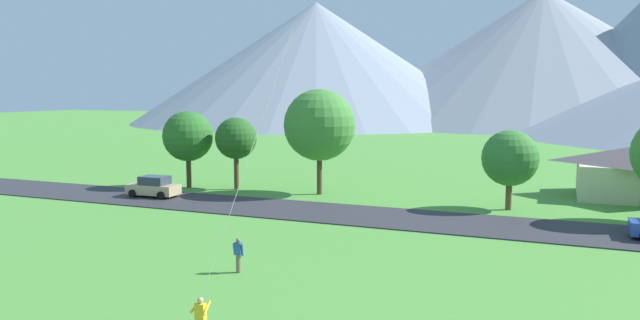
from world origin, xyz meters
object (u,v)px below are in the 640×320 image
(tree_near_left, at_px, (188,136))
(watcher_person, at_px, (238,255))
(tree_center, at_px, (319,125))
(parked_car_tan_west_end, at_px, (154,187))
(tree_far_right, at_px, (510,158))
(tree_near_right, at_px, (236,139))

(tree_near_left, height_order, watcher_person, tree_near_left)
(tree_center, height_order, parked_car_tan_west_end, tree_center)
(tree_center, xyz_separation_m, watcher_person, (4.56, -21.53, -4.93))
(tree_far_right, relative_size, parked_car_tan_west_end, 1.37)
(tree_center, xyz_separation_m, tree_far_right, (15.25, -0.92, -2.02))
(tree_near_left, height_order, tree_far_right, tree_near_left)
(tree_near_left, distance_m, tree_near_right, 4.57)
(tree_center, relative_size, watcher_person, 5.26)
(tree_center, bearing_deg, tree_near_right, -176.74)
(watcher_person, bearing_deg, tree_far_right, 62.58)
(tree_center, relative_size, tree_near_right, 1.39)
(tree_near_left, bearing_deg, tree_near_right, 8.16)
(tree_near_left, xyz_separation_m, parked_car_tan_west_end, (0.29, -5.39, -3.74))
(tree_far_right, bearing_deg, watcher_person, -117.42)
(tree_near_right, distance_m, parked_car_tan_west_end, 8.22)
(tree_near_left, xyz_separation_m, tree_far_right, (27.48, 0.17, -0.82))
(tree_far_right, relative_size, watcher_person, 3.49)
(tree_far_right, height_order, parked_car_tan_west_end, tree_far_right)
(tree_near_left, relative_size, watcher_person, 4.10)
(tree_center, distance_m, watcher_person, 22.55)
(tree_near_right, height_order, parked_car_tan_west_end, tree_near_right)
(tree_far_right, bearing_deg, tree_near_right, 178.81)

